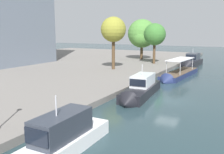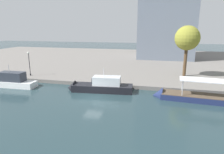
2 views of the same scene
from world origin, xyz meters
name	(u,v)px [view 1 (image 1 of 2)]	position (x,y,z in m)	size (l,w,h in m)	color
ground_plane	(167,100)	(0.00, 0.00, 0.00)	(220.00, 220.00, 0.00)	#23383D
motor_yacht_1	(50,149)	(-16.28, 2.34, 0.69)	(10.55, 2.44, 4.60)	white
motor_yacht_2	(140,91)	(-0.04, 3.33, 0.70)	(10.63, 3.45, 4.59)	black
tour_boat_3	(178,76)	(14.75, 2.53, 0.26)	(13.87, 3.81, 4.17)	navy
motor_yacht_4	(191,63)	(30.47, 3.38, 0.75)	(10.74, 3.22, 4.81)	black
mooring_bollard_0	(186,58)	(36.28, 5.98, 1.05)	(0.23, 0.23, 0.76)	#2D2D33
tree_0	(154,34)	(25.49, 10.56, 7.10)	(4.75, 4.75, 8.72)	#4C3823
tree_1	(114,29)	(13.94, 14.36, 7.96)	(4.60, 4.60, 9.61)	#4C3823
tree_2	(142,34)	(32.20, 16.10, 6.97)	(7.24, 7.10, 10.01)	#4C3823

